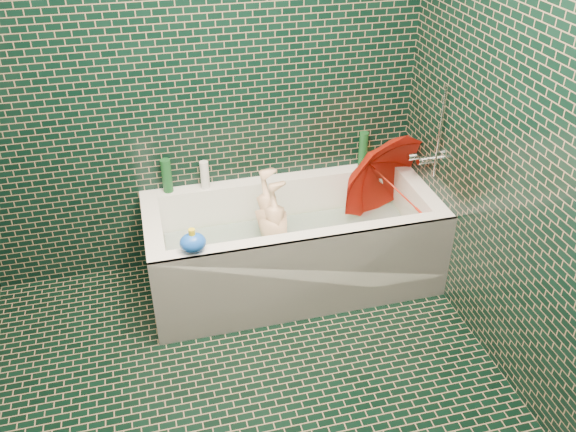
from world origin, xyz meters
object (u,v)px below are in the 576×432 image
object	(u,v)px
child	(277,241)
bath_toy	(193,242)
bathtub	(293,253)
rubber_duck	(375,162)
umbrella	(395,188)

from	to	relation	value
child	bath_toy	size ratio (longest dim) A/B	5.44
bathtub	child	size ratio (longest dim) A/B	1.94
bathtub	rubber_duck	distance (m)	0.80
umbrella	child	bearing A→B (deg)	163.31
bathtub	rubber_duck	xyz separation A→B (m)	(0.63, 0.32, 0.38)
bathtub	bath_toy	distance (m)	0.79
child	bath_toy	world-z (taller)	bath_toy
bathtub	umbrella	distance (m)	0.73
rubber_duck	umbrella	bearing A→B (deg)	-90.79
rubber_duck	bath_toy	xyz separation A→B (m)	(-1.24, -0.62, 0.02)
bathtub	rubber_duck	world-z (taller)	rubber_duck
bathtub	umbrella	bearing A→B (deg)	2.85
bathtub	child	xyz separation A→B (m)	(-0.10, 0.01, 0.10)
bath_toy	child	bearing A→B (deg)	15.26
bathtub	umbrella	world-z (taller)	umbrella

